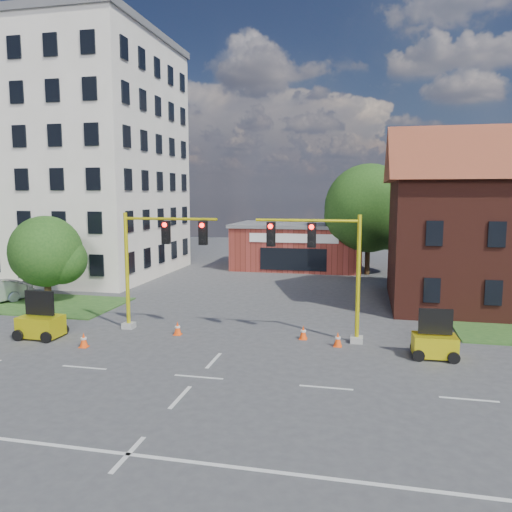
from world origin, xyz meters
name	(u,v)px	position (x,y,z in m)	size (l,w,h in m)	color
ground	(199,377)	(0.00, 0.00, 0.00)	(120.00, 120.00, 0.00)	#3D3D3F
lane_markings	(170,409)	(0.00, -3.00, 0.01)	(60.00, 36.00, 0.01)	silver
office_block	(62,157)	(-20.00, 21.90, 10.31)	(18.40, 15.40, 20.60)	beige
brick_shop	(299,245)	(0.00, 29.98, 2.16)	(12.40, 8.40, 4.30)	maroon
tree_large	(373,211)	(6.90, 27.08, 5.64)	(8.14, 7.75, 9.76)	#362413
tree_nw_front	(50,254)	(-13.76, 10.58, 3.29)	(4.86, 4.63, 5.76)	#362413
signal_mast_west	(156,257)	(-4.36, 6.00, 3.92)	(5.30, 0.60, 6.20)	gray
signal_mast_east	(324,262)	(4.36, 6.00, 3.92)	(5.30, 0.60, 6.20)	gray
trailer_west	(41,324)	(-9.46, 3.41, 0.72)	(2.03, 1.37, 2.29)	yellow
trailer_east	(435,343)	(9.38, 4.45, 0.66)	(1.89, 1.30, 2.10)	yellow
cone_a	(84,340)	(-6.53, 2.49, 0.34)	(0.40, 0.40, 0.70)	#FF490D
cone_b	(178,328)	(-2.98, 5.38, 0.34)	(0.40, 0.40, 0.70)	#FF490D
cone_c	(303,333)	(3.40, 6.01, 0.34)	(0.40, 0.40, 0.70)	#FF490D
cone_d	(338,339)	(5.14, 5.18, 0.34)	(0.40, 0.40, 0.70)	#FF490D
pickup_white	(467,299)	(12.49, 14.08, 0.76)	(2.51, 5.44, 1.51)	silver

